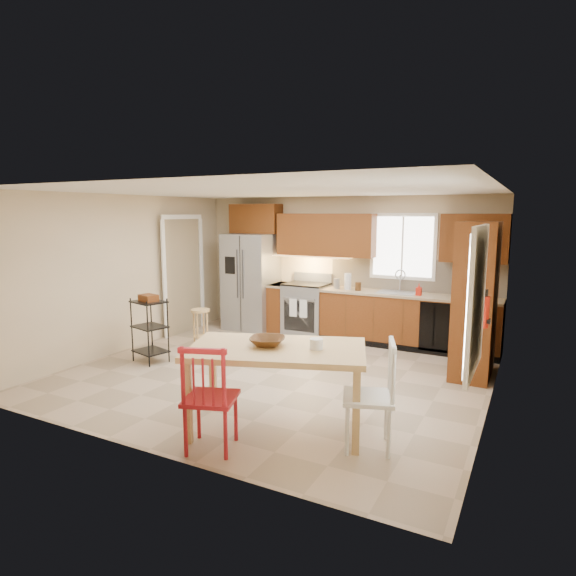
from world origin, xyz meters
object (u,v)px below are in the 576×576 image
at_px(table_bowl, 267,346).
at_px(fire_extinguisher, 484,312).
at_px(table_jar, 316,346).
at_px(chair_red, 211,396).
at_px(bar_stool, 201,328).
at_px(dining_table, 277,389).
at_px(soap_bottle, 419,290).
at_px(chair_white, 368,395).
at_px(range_stove, 307,310).
at_px(refrigerator, 251,282).
at_px(pantry, 476,300).
at_px(utility_cart, 150,330).

bearing_deg(table_bowl, fire_extinguisher, 41.34).
bearing_deg(table_jar, chair_red, -134.09).
xyz_separation_m(table_bowl, table_jar, (0.50, 0.11, 0.03)).
height_order(table_bowl, bar_stool, table_bowl).
bearing_deg(dining_table, soap_bottle, 60.73).
bearing_deg(dining_table, chair_white, -16.46).
bearing_deg(chair_white, table_jar, 64.41).
bearing_deg(bar_stool, range_stove, 61.13).
xyz_separation_m(refrigerator, fire_extinguisher, (4.33, -1.98, 0.19)).
bearing_deg(refrigerator, table_jar, -50.11).
bearing_deg(soap_bottle, bar_stool, -155.24).
distance_m(table_jar, bar_stool, 3.65).
relative_size(soap_bottle, table_jar, 1.12).
distance_m(range_stove, soap_bottle, 2.10).
bearing_deg(chair_white, refrigerator, 24.92).
xyz_separation_m(pantry, bar_stool, (-4.18, -0.59, -0.73)).
bearing_deg(pantry, table_jar, -114.56).
bearing_deg(table_jar, table_bowl, -167.47).
bearing_deg(table_bowl, chair_red, -110.23).
relative_size(chair_red, chair_white, 1.00).
distance_m(refrigerator, range_stove, 1.24).
bearing_deg(bar_stool, chair_red, -42.32).
bearing_deg(soap_bottle, dining_table, -99.80).
relative_size(bar_stool, utility_cart, 0.66).
distance_m(chair_white, table_jar, 0.69).
distance_m(dining_table, bar_stool, 3.36).
xyz_separation_m(chair_red, chair_white, (1.30, 0.70, 0.00)).
relative_size(chair_white, table_jar, 6.08).
height_order(soap_bottle, utility_cart, soap_bottle).
height_order(refrigerator, soap_bottle, refrigerator).
distance_m(chair_white, utility_cart, 3.88).
height_order(range_stove, table_bowl, range_stove).
bearing_deg(chair_white, chair_red, 98.83).
height_order(fire_extinguisher, dining_table, fire_extinguisher).
relative_size(soap_bottle, chair_white, 0.18).
height_order(refrigerator, table_jar, refrigerator).
xyz_separation_m(fire_extinguisher, table_jar, (-1.39, -1.55, -0.19)).
bearing_deg(bar_stool, table_bowl, -31.82).
xyz_separation_m(bar_stool, utility_cart, (-0.17, -0.99, 0.16)).
relative_size(range_stove, chair_white, 0.89).
xyz_separation_m(dining_table, utility_cart, (-2.78, 1.13, 0.05)).
bearing_deg(bar_stool, fire_extinguisher, 2.47).
bearing_deg(refrigerator, table_bowl, -56.04).
bearing_deg(dining_table, range_stove, 91.39).
xyz_separation_m(chair_white, bar_stool, (-3.56, 2.07, -0.20)).
distance_m(refrigerator, soap_bottle, 3.18).
bearing_deg(pantry, refrigerator, 167.38).
height_order(fire_extinguisher, utility_cart, fire_extinguisher).
height_order(fire_extinguisher, bar_stool, fire_extinguisher).
bearing_deg(soap_bottle, chair_white, -84.75).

